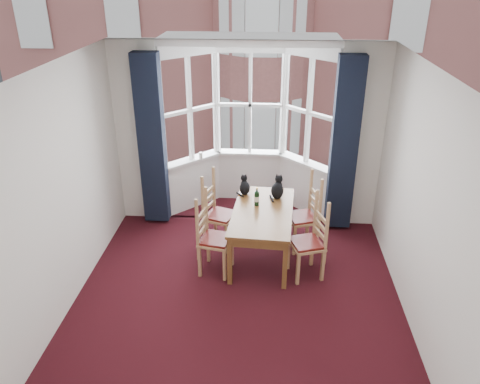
# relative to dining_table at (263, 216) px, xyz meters

# --- Properties ---
(floor) EXTENTS (4.50, 4.50, 0.00)m
(floor) POSITION_rel_dining_table_xyz_m (-0.27, -1.17, -0.64)
(floor) COLOR black
(floor) RESTS_ON ground
(ceiling) EXTENTS (4.50, 4.50, 0.00)m
(ceiling) POSITION_rel_dining_table_xyz_m (-0.27, -1.17, 2.16)
(ceiling) COLOR white
(ceiling) RESTS_ON floor
(wall_left) EXTENTS (0.00, 4.50, 4.50)m
(wall_left) POSITION_rel_dining_table_xyz_m (-2.27, -1.17, 0.76)
(wall_left) COLOR silver
(wall_left) RESTS_ON floor
(wall_right) EXTENTS (0.00, 4.50, 4.50)m
(wall_right) POSITION_rel_dining_table_xyz_m (1.73, -1.17, 0.76)
(wall_right) COLOR silver
(wall_right) RESTS_ON floor
(wall_near) EXTENTS (4.00, 0.00, 4.00)m
(wall_near) POSITION_rel_dining_table_xyz_m (-0.27, -3.42, 0.76)
(wall_near) COLOR silver
(wall_near) RESTS_ON floor
(wall_back_pier_left) EXTENTS (0.70, 0.12, 2.80)m
(wall_back_pier_left) POSITION_rel_dining_table_xyz_m (-1.92, 1.08, 0.76)
(wall_back_pier_left) COLOR silver
(wall_back_pier_left) RESTS_ON floor
(wall_back_pier_right) EXTENTS (0.70, 0.12, 2.80)m
(wall_back_pier_right) POSITION_rel_dining_table_xyz_m (1.38, 1.08, 0.76)
(wall_back_pier_right) COLOR silver
(wall_back_pier_right) RESTS_ON floor
(bay_window) EXTENTS (2.76, 0.94, 2.80)m
(bay_window) POSITION_rel_dining_table_xyz_m (-0.27, 1.59, 0.76)
(bay_window) COLOR white
(bay_window) RESTS_ON floor
(curtain_left) EXTENTS (0.38, 0.22, 2.60)m
(curtain_left) POSITION_rel_dining_table_xyz_m (-1.69, 0.90, 0.71)
(curtain_left) COLOR black
(curtain_left) RESTS_ON floor
(curtain_right) EXTENTS (0.38, 0.22, 2.60)m
(curtain_right) POSITION_rel_dining_table_xyz_m (1.15, 0.90, 0.71)
(curtain_right) COLOR black
(curtain_right) RESTS_ON floor
(dining_table) EXTENTS (0.89, 1.54, 0.72)m
(dining_table) POSITION_rel_dining_table_xyz_m (0.00, 0.00, 0.00)
(dining_table) COLOR brown
(dining_table) RESTS_ON floor
(chair_left_near) EXTENTS (0.47, 0.49, 0.92)m
(chair_left_near) POSITION_rel_dining_table_xyz_m (-0.69, -0.38, -0.17)
(chair_left_near) COLOR tan
(chair_left_near) RESTS_ON floor
(chair_left_far) EXTENTS (0.51, 0.52, 0.92)m
(chair_left_far) POSITION_rel_dining_table_xyz_m (-0.70, 0.29, -0.17)
(chair_left_far) COLOR tan
(chair_left_far) RESTS_ON floor
(chair_right_near) EXTENTS (0.51, 0.53, 0.92)m
(chair_right_near) POSITION_rel_dining_table_xyz_m (0.66, -0.38, -0.17)
(chair_right_near) COLOR tan
(chair_right_near) RESTS_ON floor
(chair_right_far) EXTENTS (0.51, 0.52, 0.92)m
(chair_right_far) POSITION_rel_dining_table_xyz_m (0.64, 0.31, -0.17)
(chair_right_far) COLOR tan
(chair_right_far) RESTS_ON floor
(cat_left) EXTENTS (0.19, 0.24, 0.29)m
(cat_left) POSITION_rel_dining_table_xyz_m (-0.28, 0.50, 0.19)
(cat_left) COLOR black
(cat_left) RESTS_ON dining_table
(cat_right) EXTENTS (0.22, 0.28, 0.34)m
(cat_right) POSITION_rel_dining_table_xyz_m (0.19, 0.41, 0.21)
(cat_right) COLOR black
(cat_right) RESTS_ON dining_table
(wine_bottle) EXTENTS (0.07, 0.07, 0.27)m
(wine_bottle) POSITION_rel_dining_table_xyz_m (-0.09, 0.15, 0.20)
(wine_bottle) COLOR black
(wine_bottle) RESTS_ON dining_table
(candle_tall) EXTENTS (0.06, 0.06, 0.12)m
(candle_tall) POSITION_rel_dining_table_xyz_m (-1.05, 1.43, 0.29)
(candle_tall) COLOR white
(candle_tall) RESTS_ON bay_window
(street) EXTENTS (80.00, 80.00, 0.00)m
(street) POSITION_rel_dining_table_xyz_m (-0.27, 31.08, -6.64)
(street) COLOR #333335
(street) RESTS_ON ground
(tenement_building) EXTENTS (18.40, 7.80, 15.20)m
(tenement_building) POSITION_rel_dining_table_xyz_m (-0.27, 12.84, 0.96)
(tenement_building) COLOR #A35A54
(tenement_building) RESTS_ON street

